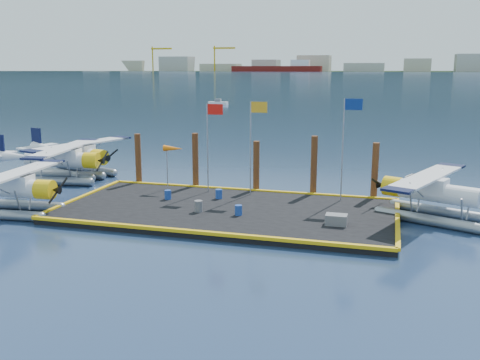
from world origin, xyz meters
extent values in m
plane|color=navy|center=(0.00, 0.00, 0.00)|extent=(4000.00, 4000.00, 0.00)
cube|color=black|center=(0.00, 0.00, 0.20)|extent=(20.00, 10.00, 0.40)
cube|color=black|center=(0.00, 1100.00, -0.05)|extent=(3000.00, 500.00, 0.30)
cube|color=#550C0C|center=(-180.00, 860.00, 4.00)|extent=(150.00, 22.00, 10.00)
cube|color=white|center=(-140.00, 860.00, 13.00)|extent=(30.00, 16.00, 12.00)
cylinder|color=gold|center=(-420.00, 895.00, 22.00)|extent=(2.40, 2.40, 44.00)
cylinder|color=gold|center=(-300.00, 895.00, 22.00)|extent=(2.40, 2.40, 44.00)
cube|color=black|center=(0.00, 1400.00, 120.00)|extent=(2200.00, 500.00, 240.00)
cone|color=black|center=(-350.00, 1500.00, 0.00)|extent=(1400.00, 1400.00, 520.00)
cone|color=black|center=(-50.00, 1550.00, 0.00)|extent=(1300.00, 1300.00, 430.00)
cylinder|color=gray|center=(-13.18, -2.52, 0.30)|extent=(6.28, 1.17, 0.61)
cylinder|color=white|center=(-12.88, -3.61, 1.66)|extent=(4.77, 1.53, 1.11)
cube|color=white|center=(-12.27, -3.55, 2.02)|extent=(2.31, 1.31, 0.91)
cube|color=black|center=(-11.97, -3.53, 2.22)|extent=(1.50, 1.18, 0.55)
cylinder|color=yellow|center=(-10.27, -3.37, 1.66)|extent=(1.11, 1.26, 1.17)
cube|color=black|center=(-9.41, -3.29, 1.66)|extent=(0.26, 2.24, 1.13)
cube|color=white|center=(-12.27, -3.55, 2.52)|extent=(2.33, 9.18, 0.12)
cube|color=black|center=(-12.67, 0.77, 2.52)|extent=(1.59, 1.04, 0.13)
cylinder|color=gray|center=(-15.80, 6.54, 0.32)|extent=(6.62, 1.57, 0.64)
cylinder|color=gray|center=(-15.47, 4.22, 0.32)|extent=(6.62, 1.57, 0.64)
cylinder|color=white|center=(-15.42, 5.41, 1.76)|extent=(5.07, 1.86, 1.17)
cube|color=white|center=(-14.79, 5.50, 2.13)|extent=(2.48, 1.49, 0.96)
cube|color=black|center=(-14.48, 5.55, 2.34)|extent=(1.63, 1.32, 0.59)
cylinder|color=yellow|center=(-12.68, 5.81, 1.76)|extent=(1.23, 1.37, 1.24)
cube|color=black|center=(-11.79, 5.93, 1.76)|extent=(0.40, 2.35, 1.20)
cube|color=white|center=(-14.79, 5.50, 2.66)|extent=(2.94, 9.71, 0.13)
cube|color=black|center=(-15.44, 10.04, 2.66)|extent=(1.72, 1.18, 0.14)
cube|color=black|center=(-14.14, 0.97, 2.66)|extent=(1.72, 1.18, 0.14)
cylinder|color=gray|center=(-15.40, 9.28, 0.32)|extent=(6.51, 2.52, 0.64)
cylinder|color=gray|center=(-16.08, 7.03, 0.32)|extent=(6.51, 2.52, 0.64)
cylinder|color=white|center=(-15.53, 8.09, 1.76)|extent=(5.08, 2.55, 1.17)
cube|color=white|center=(-14.92, 7.91, 2.13)|extent=(2.58, 1.80, 0.96)
cube|color=black|center=(-14.62, 7.82, 2.34)|extent=(1.75, 1.50, 0.59)
cylinder|color=yellow|center=(-12.88, 7.30, 1.76)|extent=(1.38, 1.49, 1.24)
cube|color=black|center=(-12.01, 7.03, 1.76)|extent=(0.74, 2.29, 1.20)
cube|color=white|center=(-14.92, 7.91, 2.66)|extent=(4.30, 9.64, 0.13)
cube|color=black|center=(-13.60, 12.30, 2.66)|extent=(1.81, 1.38, 0.14)
cube|color=black|center=(-16.24, 3.52, 2.66)|extent=(1.81, 1.38, 0.14)
cube|color=black|center=(-20.23, 9.51, 2.72)|extent=(1.16, 0.46, 1.81)
cube|color=white|center=(-20.13, 9.48, 2.02)|extent=(1.96, 3.75, 0.11)
cylinder|color=gray|center=(11.88, 0.90, 0.31)|extent=(6.11, 2.99, 0.62)
cylinder|color=gray|center=(12.74, 2.99, 0.31)|extent=(6.11, 2.99, 0.62)
cylinder|color=white|center=(12.12, 2.02, 1.69)|extent=(4.84, 2.86, 1.13)
cube|color=white|center=(11.56, 2.26, 2.05)|extent=(2.51, 1.90, 0.92)
cube|color=black|center=(11.27, 2.37, 2.26)|extent=(1.74, 1.54, 0.56)
cylinder|color=yellow|center=(9.66, 3.04, 1.69)|extent=(1.40, 1.49, 1.19)
cube|color=black|center=(8.86, 3.37, 1.69)|extent=(0.93, 2.13, 1.15)
cube|color=white|center=(11.56, 2.26, 2.56)|extent=(4.94, 9.11, 0.12)
cube|color=black|center=(9.88, -1.82, 2.56)|extent=(1.77, 1.44, 0.13)
cube|color=black|center=(13.24, 6.33, 2.56)|extent=(1.77, 1.44, 0.13)
cylinder|color=#1A3C94|center=(-4.32, 1.09, 0.70)|extent=(0.43, 0.43, 0.60)
cylinder|color=#1A3C94|center=(1.13, -1.29, 0.70)|extent=(0.42, 0.42, 0.59)
cylinder|color=#5C5C61|center=(-1.35, -1.25, 0.74)|extent=(0.48, 0.48, 0.68)
cylinder|color=#1A3C94|center=(-1.19, 2.16, 0.71)|extent=(0.44, 0.44, 0.61)
cube|color=#5C5C61|center=(6.78, -1.71, 0.69)|extent=(1.16, 0.77, 0.58)
cylinder|color=gray|center=(-2.50, 3.80, 3.40)|extent=(0.08, 0.08, 6.00)
cube|color=red|center=(-1.95, 3.80, 6.05)|extent=(1.10, 0.03, 0.70)
cylinder|color=gray|center=(0.50, 3.80, 3.50)|extent=(0.08, 0.08, 6.20)
cube|color=orange|center=(1.05, 3.80, 6.25)|extent=(1.10, 0.03, 0.70)
cylinder|color=gray|center=(6.50, 3.80, 3.65)|extent=(0.08, 0.08, 6.50)
cube|color=navy|center=(7.05, 3.80, 6.55)|extent=(1.10, 0.03, 0.70)
cylinder|color=gray|center=(-5.50, 3.80, 1.90)|extent=(0.07, 0.07, 3.00)
cone|color=orange|center=(-5.00, 3.80, 3.30)|extent=(1.40, 0.44, 0.44)
cylinder|color=#4E2516|center=(-8.50, 5.40, 2.00)|extent=(0.44, 0.44, 4.00)
cylinder|color=#4E2516|center=(-4.00, 5.40, 2.10)|extent=(0.44, 0.44, 4.20)
cylinder|color=#4E2516|center=(0.50, 5.40, 1.90)|extent=(0.44, 0.44, 3.80)
cylinder|color=#4E2516|center=(4.50, 5.40, 2.15)|extent=(0.44, 0.44, 4.30)
cylinder|color=#4E2516|center=(8.50, 5.40, 2.00)|extent=(0.44, 0.44, 4.00)
camera|label=1|loc=(9.35, -29.98, 8.85)|focal=40.00mm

